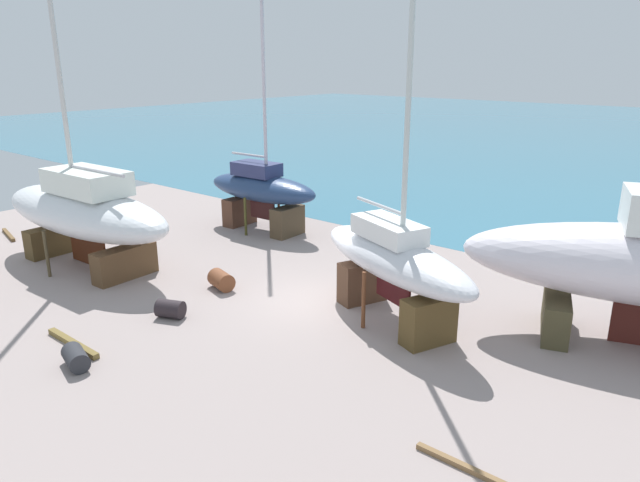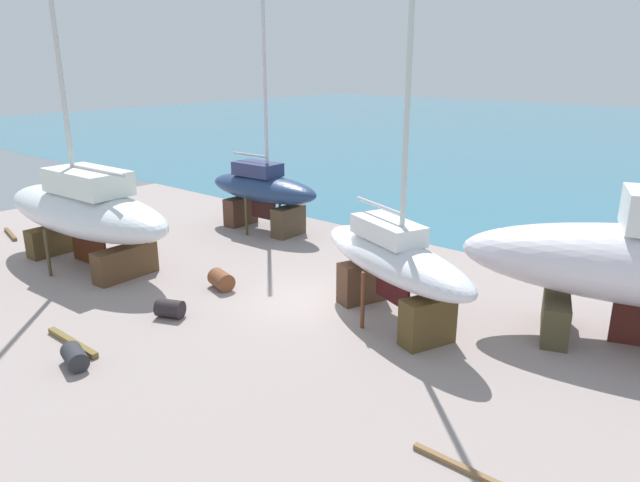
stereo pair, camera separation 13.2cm
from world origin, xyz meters
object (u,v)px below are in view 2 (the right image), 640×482
(sailboat_small_center, at_px, (263,190))
(barrel_by_slipway, at_px, (221,280))
(sailboat_large_starboard, at_px, (393,261))
(sailboat_mid_port, at_px, (85,211))
(barrel_tipped_right, at_px, (75,357))
(barrel_tar_black, at_px, (170,308))

(sailboat_small_center, relative_size, barrel_by_slipway, 12.10)
(sailboat_large_starboard, bearing_deg, sailboat_small_center, 177.42)
(sailboat_large_starboard, relative_size, sailboat_mid_port, 0.76)
(sailboat_mid_port, height_order, barrel_tipped_right, sailboat_mid_port)
(sailboat_large_starboard, relative_size, barrel_tipped_right, 12.44)
(sailboat_small_center, relative_size, barrel_tar_black, 13.61)
(sailboat_small_center, xyz_separation_m, barrel_tipped_right, (5.32, -11.99, -1.61))
(barrel_tipped_right, bearing_deg, sailboat_small_center, 113.94)
(sailboat_large_starboard, xyz_separation_m, barrel_tipped_right, (-4.65, -7.55, -1.63))
(barrel_tipped_right, bearing_deg, sailboat_mid_port, 148.11)
(sailboat_mid_port, distance_m, barrel_tar_black, 6.65)
(sailboat_small_center, relative_size, barrel_tipped_right, 12.04)
(sailboat_mid_port, relative_size, barrel_tipped_right, 16.31)
(barrel_by_slipway, bearing_deg, barrel_tipped_right, -78.33)
(barrel_tar_black, xyz_separation_m, barrel_by_slipway, (-0.59, 2.54, 0.03))
(sailboat_large_starboard, bearing_deg, sailboat_mid_port, -143.02)
(sailboat_large_starboard, xyz_separation_m, barrel_by_slipway, (-5.87, -1.62, -1.58))
(sailboat_mid_port, distance_m, barrel_tipped_right, 8.39)
(barrel_by_slipway, xyz_separation_m, barrel_tipped_right, (1.22, -5.93, -0.05))
(barrel_tar_black, relative_size, barrel_tipped_right, 0.88)
(barrel_by_slipway, distance_m, barrel_tipped_right, 6.05)
(sailboat_large_starboard, xyz_separation_m, barrel_tar_black, (-5.29, -4.16, -1.61))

